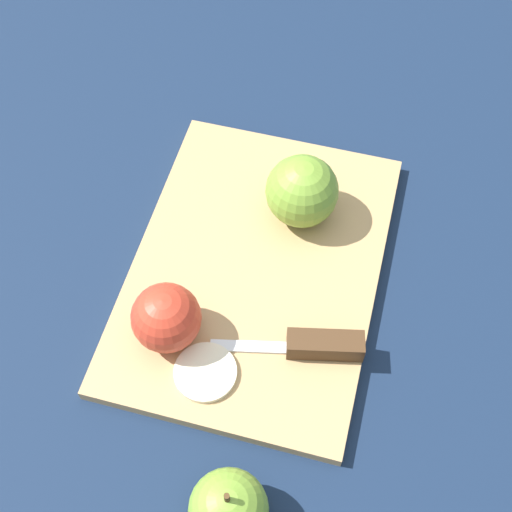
{
  "coord_description": "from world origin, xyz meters",
  "views": [
    {
      "loc": [
        0.38,
        0.09,
        0.66
      ],
      "look_at": [
        0.0,
        0.0,
        0.03
      ],
      "focal_mm": 50.0,
      "sensor_mm": 36.0,
      "label": 1
    }
  ],
  "objects_px": {
    "knife": "(321,345)",
    "apple_whole": "(228,509)",
    "apple_half_right": "(166,318)",
    "apple_half_left": "(302,191)"
  },
  "relations": [
    {
      "from": "apple_half_left",
      "to": "knife",
      "type": "height_order",
      "value": "apple_half_left"
    },
    {
      "from": "apple_half_right",
      "to": "apple_whole",
      "type": "height_order",
      "value": "apple_half_right"
    },
    {
      "from": "knife",
      "to": "apple_whole",
      "type": "bearing_deg",
      "value": 63.49
    },
    {
      "from": "knife",
      "to": "apple_whole",
      "type": "relative_size",
      "value": 1.86
    },
    {
      "from": "apple_half_left",
      "to": "knife",
      "type": "relative_size",
      "value": 0.52
    },
    {
      "from": "apple_half_left",
      "to": "apple_half_right",
      "type": "relative_size",
      "value": 1.15
    },
    {
      "from": "knife",
      "to": "apple_half_right",
      "type": "bearing_deg",
      "value": -4.44
    },
    {
      "from": "apple_half_right",
      "to": "apple_whole",
      "type": "bearing_deg",
      "value": 96.72
    },
    {
      "from": "apple_half_left",
      "to": "apple_half_right",
      "type": "xyz_separation_m",
      "value": [
        0.18,
        -0.1,
        -0.01
      ]
    },
    {
      "from": "apple_half_left",
      "to": "apple_whole",
      "type": "bearing_deg",
      "value": -145.11
    }
  ]
}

